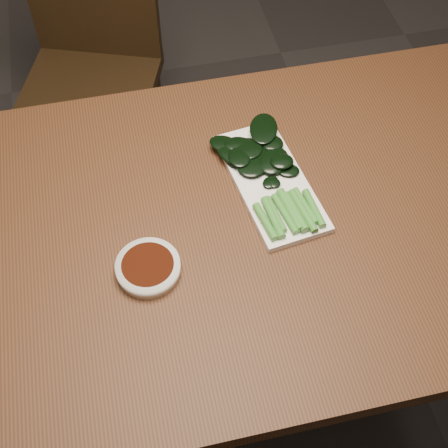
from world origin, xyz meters
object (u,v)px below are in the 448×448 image
(table, at_px, (218,245))
(serving_plate, at_px, (270,182))
(gai_lan, at_px, (263,169))
(sauce_bowl, at_px, (148,268))
(chair_far, at_px, (91,63))

(table, xyz_separation_m, serving_plate, (0.12, 0.07, 0.08))
(table, relative_size, gai_lan, 4.44)
(sauce_bowl, xyz_separation_m, serving_plate, (0.27, 0.15, -0.01))
(chair_far, distance_m, sauce_bowl, 0.96)
(gai_lan, bearing_deg, table, -140.18)
(serving_plate, xyz_separation_m, gai_lan, (-0.01, 0.02, 0.02))
(chair_far, xyz_separation_m, sauce_bowl, (0.06, -0.92, 0.28))
(sauce_bowl, relative_size, serving_plate, 0.37)
(table, bearing_deg, sauce_bowl, -151.78)
(chair_far, relative_size, serving_plate, 2.82)
(sauce_bowl, bearing_deg, gai_lan, 33.77)
(serving_plate, bearing_deg, table, -149.74)
(chair_far, xyz_separation_m, serving_plate, (0.33, -0.77, 0.27))
(table, height_order, gai_lan, gai_lan)
(table, height_order, serving_plate, serving_plate)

